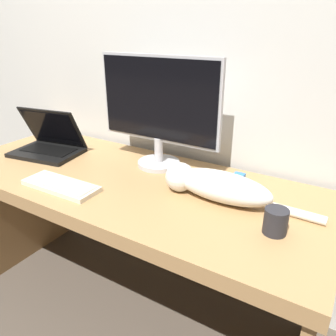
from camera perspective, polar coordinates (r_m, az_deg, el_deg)
name	(u,v)px	position (r m, az deg, el deg)	size (l,w,h in m)	color
wall_back	(174,41)	(1.66, 1.05, 21.30)	(6.40, 0.06, 2.60)	silver
desk	(128,206)	(1.52, -7.03, -6.65)	(1.74, 0.70, 0.75)	#A37A4C
monitor	(158,108)	(1.50, -1.69, 10.38)	(0.61, 0.20, 0.51)	#B2B2B7
laptop	(49,145)	(1.83, -20.05, 3.87)	(0.37, 0.29, 0.23)	black
external_keyboard	(61,185)	(1.43, -18.15, -2.90)	(0.34, 0.13, 0.02)	beige
cat	(216,185)	(1.27, 8.30, -2.87)	(0.61, 0.16, 0.12)	silver
coffee_mug	(276,221)	(1.12, 18.24, -8.81)	(0.08, 0.08, 0.09)	#232328
small_toy	(238,179)	(1.42, 12.18, -1.88)	(0.05, 0.05, 0.05)	#2D6BB7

